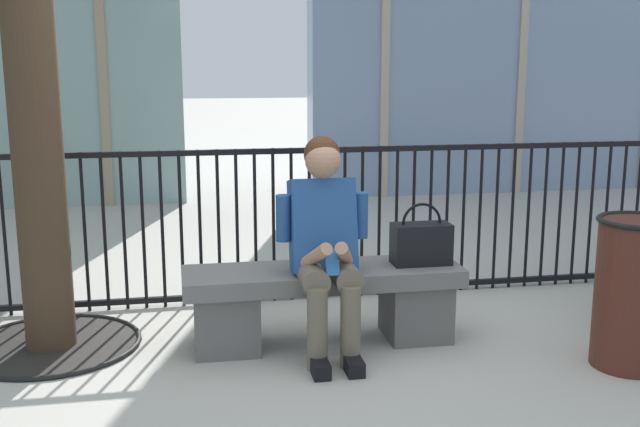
{
  "coord_description": "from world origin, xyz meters",
  "views": [
    {
      "loc": [
        -0.77,
        -4.09,
        1.61
      ],
      "look_at": [
        0.0,
        0.1,
        0.75
      ],
      "focal_mm": 42.16,
      "sensor_mm": 36.0,
      "label": 1
    }
  ],
  "objects_px": {
    "seated_person_with_phone": "(325,239)",
    "trash_can": "(633,291)",
    "stone_bench": "(323,298)",
    "handbag_on_bench": "(421,243)"
  },
  "relations": [
    {
      "from": "stone_bench",
      "to": "seated_person_with_phone",
      "type": "relative_size",
      "value": 1.32
    },
    {
      "from": "seated_person_with_phone",
      "to": "trash_can",
      "type": "distance_m",
      "value": 1.67
    },
    {
      "from": "seated_person_with_phone",
      "to": "handbag_on_bench",
      "type": "distance_m",
      "value": 0.61
    },
    {
      "from": "stone_bench",
      "to": "seated_person_with_phone",
      "type": "xyz_separation_m",
      "value": [
        -0.01,
        -0.13,
        0.38
      ]
    },
    {
      "from": "stone_bench",
      "to": "trash_can",
      "type": "distance_m",
      "value": 1.69
    },
    {
      "from": "stone_bench",
      "to": "trash_can",
      "type": "height_order",
      "value": "trash_can"
    },
    {
      "from": "seated_person_with_phone",
      "to": "handbag_on_bench",
      "type": "height_order",
      "value": "seated_person_with_phone"
    },
    {
      "from": "seated_person_with_phone",
      "to": "stone_bench",
      "type": "bearing_deg",
      "value": 84.37
    },
    {
      "from": "handbag_on_bench",
      "to": "trash_can",
      "type": "xyz_separation_m",
      "value": [
        0.98,
        -0.62,
        -0.16
      ]
    },
    {
      "from": "handbag_on_bench",
      "to": "trash_can",
      "type": "height_order",
      "value": "trash_can"
    }
  ]
}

